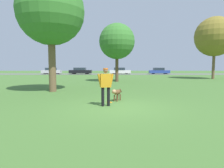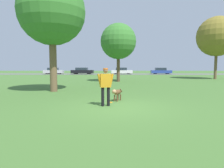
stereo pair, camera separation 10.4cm
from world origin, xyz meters
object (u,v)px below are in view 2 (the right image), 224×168
(parked_car_white, at_px, (122,71))
(parked_car_blue, at_px, (161,71))
(parked_car_black, at_px, (82,71))
(tree_near_left, at_px, (52,12))
(dog, at_px, (117,93))
(frisbee, at_px, (110,102))
(tree_far_right, at_px, (217,37))
(parked_car_silver, at_px, (54,71))
(person, at_px, (106,84))
(tree_mid_center, at_px, (118,41))

(parked_car_white, height_order, parked_car_blue, parked_car_white)
(parked_car_black, bearing_deg, tree_near_left, -82.25)
(dog, relative_size, frisbee, 3.51)
(parked_car_black, height_order, parked_car_white, parked_car_white)
(parked_car_black, xyz_separation_m, parked_car_white, (8.20, 0.17, -0.00))
(parked_car_black, relative_size, parked_car_blue, 1.09)
(frisbee, relative_size, tree_far_right, 0.03)
(tree_near_left, distance_m, parked_car_silver, 29.41)
(person, height_order, tree_far_right, tree_far_right)
(person, bearing_deg, parked_car_white, 74.01)
(person, relative_size, dog, 1.76)
(person, relative_size, tree_far_right, 0.20)
(tree_far_right, height_order, parked_car_blue, tree_far_right)
(parked_car_blue, bearing_deg, parked_car_white, -176.24)
(dog, relative_size, tree_mid_center, 0.15)
(tree_far_right, bearing_deg, tree_mid_center, -161.24)
(person, xyz_separation_m, parked_car_silver, (-12.22, 32.66, -0.33))
(tree_mid_center, xyz_separation_m, parked_car_silver, (-13.03, 19.37, -3.70))
(dog, bearing_deg, parked_car_white, -155.13)
(tree_near_left, relative_size, parked_car_blue, 1.77)
(tree_far_right, bearing_deg, parked_car_white, 127.24)
(parked_car_white, relative_size, parked_car_blue, 1.04)
(person, xyz_separation_m, tree_far_right, (13.54, 17.62, 4.49))
(tree_far_right, height_order, parked_car_silver, tree_far_right)
(parked_car_silver, relative_size, parked_car_black, 0.87)
(parked_car_white, bearing_deg, dog, -89.76)
(parked_car_blue, bearing_deg, parked_car_silver, -176.70)
(tree_near_left, height_order, tree_mid_center, tree_near_left)
(parked_car_blue, bearing_deg, person, -104.81)
(dog, height_order, parked_car_blue, parked_car_blue)
(dog, bearing_deg, parked_car_black, -140.41)
(parked_car_white, bearing_deg, parked_car_blue, 4.44)
(dog, height_order, parked_car_white, parked_car_white)
(parked_car_silver, xyz_separation_m, parked_car_blue, (22.32, 0.45, -0.01))
(tree_mid_center, relative_size, parked_car_blue, 1.49)
(tree_near_left, bearing_deg, person, -52.60)
(person, relative_size, parked_car_black, 0.36)
(parked_car_silver, bearing_deg, tree_mid_center, -58.21)
(person, xyz_separation_m, tree_near_left, (-3.74, 4.89, 4.29))
(person, bearing_deg, tree_far_right, 39.84)
(frisbee, xyz_separation_m, parked_car_white, (1.78, 32.07, 0.65))
(parked_car_black, bearing_deg, frisbee, -76.06)
(frisbee, height_order, tree_far_right, tree_far_right)
(frisbee, xyz_separation_m, tree_far_right, (13.39, 16.81, 5.46))
(dog, xyz_separation_m, parked_car_blue, (9.58, 31.86, 0.22))
(person, height_order, frisbee, person)
(tree_far_right, xyz_separation_m, tree_near_left, (-17.28, -12.73, -0.20))
(person, relative_size, parked_car_white, 0.37)
(parked_car_blue, bearing_deg, tree_far_right, -75.31)
(parked_car_blue, bearing_deg, tree_mid_center, -112.96)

